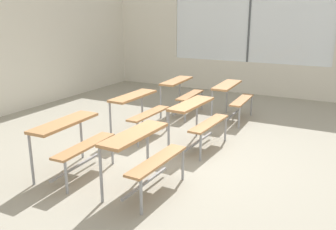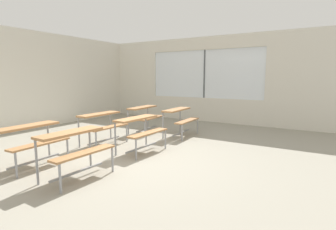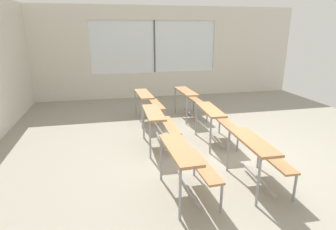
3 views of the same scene
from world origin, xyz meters
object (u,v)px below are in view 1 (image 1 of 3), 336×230
object	(u,v)px
desk_bench_r0c1	(197,114)
desk_bench_r0c0	(143,148)
desk_bench_r1c0	(72,135)
desk_bench_r1c1	(139,105)
desk_bench_r1c2	(181,88)
desk_bench_r0c2	(232,93)

from	to	relation	value
desk_bench_r0c1	desk_bench_r0c0	bearing A→B (deg)	-177.36
desk_bench_r1c0	desk_bench_r1c1	distance (m)	1.78
desk_bench_r0c0	desk_bench_r1c2	xyz separation A→B (m)	(3.40, 1.11, 0.00)
desk_bench_r1c1	desk_bench_r1c2	bearing A→B (deg)	-0.37
desk_bench_r0c1	desk_bench_r1c0	distance (m)	2.05
desk_bench_r0c2	desk_bench_r1c2	xyz separation A→B (m)	(-0.06, 1.11, 0.00)
desk_bench_r0c1	desk_bench_r1c2	xyz separation A→B (m)	(1.70, 1.11, 0.00)
desk_bench_r0c0	desk_bench_r1c0	xyz separation A→B (m)	(-0.03, 1.10, 0.00)
desk_bench_r1c2	desk_bench_r0c2	bearing A→B (deg)	-89.43
desk_bench_r1c1	desk_bench_r1c2	xyz separation A→B (m)	(1.66, -0.04, 0.00)
desk_bench_r1c2	desk_bench_r0c0	bearing A→B (deg)	-164.59
desk_bench_r0c0	desk_bench_r1c1	size ratio (longest dim) A/B	1.01
desk_bench_r0c2	desk_bench_r1c2	world-z (taller)	same
desk_bench_r0c0	desk_bench_r0c2	size ratio (longest dim) A/B	1.00
desk_bench_r1c0	desk_bench_r0c0	bearing A→B (deg)	-90.48
desk_bench_r0c2	desk_bench_r1c0	distance (m)	3.67
desk_bench_r0c2	desk_bench_r0c1	bearing A→B (deg)	177.83
desk_bench_r0c0	desk_bench_r1c0	distance (m)	1.10
desk_bench_r1c1	desk_bench_r1c2	world-z (taller)	same
desk_bench_r1c0	desk_bench_r1c2	world-z (taller)	same
desk_bench_r0c0	desk_bench_r1c0	world-z (taller)	same
desk_bench_r0c1	desk_bench_r1c0	bearing A→B (deg)	150.19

